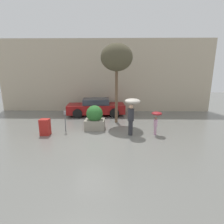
{
  "coord_description": "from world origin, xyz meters",
  "views": [
    {
      "loc": [
        0.92,
        -8.58,
        3.5
      ],
      "look_at": [
        0.72,
        1.6,
        1.05
      ],
      "focal_mm": 28.0,
      "sensor_mm": 36.0,
      "label": 1
    }
  ],
  "objects_px": {
    "parking_meter": "(65,117)",
    "person_adult": "(132,108)",
    "person_child": "(156,117)",
    "parked_car_near": "(96,107)",
    "planter_box": "(95,118)",
    "street_tree": "(117,58)",
    "newspaper_box": "(45,127)"
  },
  "relations": [
    {
      "from": "planter_box",
      "to": "newspaper_box",
      "type": "height_order",
      "value": "planter_box"
    },
    {
      "from": "person_adult",
      "to": "parking_meter",
      "type": "distance_m",
      "value": 3.85
    },
    {
      "from": "person_child",
      "to": "parked_car_near",
      "type": "distance_m",
      "value": 5.71
    },
    {
      "from": "person_adult",
      "to": "newspaper_box",
      "type": "height_order",
      "value": "person_adult"
    },
    {
      "from": "planter_box",
      "to": "parked_car_near",
      "type": "relative_size",
      "value": 0.32
    },
    {
      "from": "parked_car_near",
      "to": "person_adult",
      "type": "bearing_deg",
      "value": -155.79
    },
    {
      "from": "person_child",
      "to": "street_tree",
      "type": "height_order",
      "value": "street_tree"
    },
    {
      "from": "person_child",
      "to": "planter_box",
      "type": "bearing_deg",
      "value": 113.05
    },
    {
      "from": "newspaper_box",
      "to": "street_tree",
      "type": "bearing_deg",
      "value": 32.11
    },
    {
      "from": "person_child",
      "to": "street_tree",
      "type": "xyz_separation_m",
      "value": [
        -2.18,
        2.28,
        3.26
      ]
    },
    {
      "from": "planter_box",
      "to": "street_tree",
      "type": "distance_m",
      "value": 4.04
    },
    {
      "from": "person_adult",
      "to": "parking_meter",
      "type": "relative_size",
      "value": 1.64
    },
    {
      "from": "planter_box",
      "to": "person_adult",
      "type": "relative_size",
      "value": 0.73
    },
    {
      "from": "planter_box",
      "to": "parking_meter",
      "type": "xyz_separation_m",
      "value": [
        -1.66,
        -0.44,
        0.17
      ]
    },
    {
      "from": "newspaper_box",
      "to": "person_child",
      "type": "bearing_deg",
      "value": 1.79
    },
    {
      "from": "person_adult",
      "to": "planter_box",
      "type": "bearing_deg",
      "value": 103.33
    },
    {
      "from": "person_adult",
      "to": "newspaper_box",
      "type": "bearing_deg",
      "value": 126.79
    },
    {
      "from": "parked_car_near",
      "to": "parking_meter",
      "type": "relative_size",
      "value": 3.73
    },
    {
      "from": "person_adult",
      "to": "parked_car_near",
      "type": "relative_size",
      "value": 0.44
    },
    {
      "from": "person_child",
      "to": "parking_meter",
      "type": "bearing_deg",
      "value": 122.05
    },
    {
      "from": "parking_meter",
      "to": "person_adult",
      "type": "bearing_deg",
      "value": -5.96
    },
    {
      "from": "person_adult",
      "to": "parked_car_near",
      "type": "distance_m",
      "value": 5.0
    },
    {
      "from": "person_child",
      "to": "street_tree",
      "type": "relative_size",
      "value": 0.25
    },
    {
      "from": "parking_meter",
      "to": "planter_box",
      "type": "bearing_deg",
      "value": 14.95
    },
    {
      "from": "person_adult",
      "to": "parked_car_near",
      "type": "xyz_separation_m",
      "value": [
        -2.41,
        4.3,
        -0.85
      ]
    },
    {
      "from": "planter_box",
      "to": "newspaper_box",
      "type": "distance_m",
      "value": 2.82
    },
    {
      "from": "person_child",
      "to": "newspaper_box",
      "type": "height_order",
      "value": "person_child"
    },
    {
      "from": "parked_car_near",
      "to": "planter_box",
      "type": "bearing_deg",
      "value": 179.56
    },
    {
      "from": "person_adult",
      "to": "parking_meter",
      "type": "bearing_deg",
      "value": 118.83
    },
    {
      "from": "person_adult",
      "to": "street_tree",
      "type": "height_order",
      "value": "street_tree"
    },
    {
      "from": "person_adult",
      "to": "person_child",
      "type": "bearing_deg",
      "value": -54.15
    },
    {
      "from": "person_child",
      "to": "parking_meter",
      "type": "distance_m",
      "value": 5.16
    }
  ]
}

